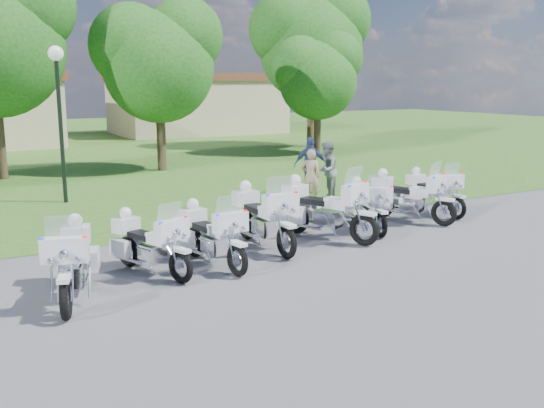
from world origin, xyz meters
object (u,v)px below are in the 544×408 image
motorcycle_5 (366,204)px  lamp_post (58,87)px  motorcycle_1 (148,242)px  motorcycle_6 (408,195)px  bystander_c (311,166)px  motorcycle_0 (72,260)px  bystander_a (311,177)px  bystander_b (326,171)px  motorcycle_7 (433,191)px  motorcycle_4 (323,207)px  motorcycle_3 (262,216)px  motorcycle_2 (211,234)px

motorcycle_5 → lamp_post: bearing=-34.7°
motorcycle_1 → motorcycle_6: 7.31m
motorcycle_1 → motorcycle_6: (7.24, 1.00, 0.06)m
bystander_c → lamp_post: bearing=12.0°
motorcycle_0 → motorcycle_6: (8.77, 1.68, 0.01)m
motorcycle_0 → lamp_post: (1.48, 8.52, 2.76)m
motorcycle_1 → motorcycle_5: motorcycle_5 is taller
motorcycle_0 → motorcycle_6: 8.92m
lamp_post → bystander_c: lamp_post is taller
motorcycle_0 → motorcycle_5: motorcycle_0 is taller
bystander_a → bystander_b: 0.85m
motorcycle_5 → motorcycle_7: motorcycle_7 is taller
motorcycle_4 → bystander_b: (2.76, 3.93, 0.16)m
motorcycle_3 → bystander_a: (3.57, 3.58, 0.10)m
motorcycle_7 → bystander_c: 4.35m
bystander_c → motorcycle_0: bearing=65.3°
motorcycle_0 → lamp_post: 9.07m
motorcycle_1 → bystander_c: size_ratio=1.13×
motorcycle_4 → lamp_post: lamp_post is taller
motorcycle_3 → lamp_post: (-2.78, 7.24, 2.72)m
motorcycle_4 → lamp_post: 8.90m
motorcycle_4 → motorcycle_7: 4.23m
motorcycle_0 → motorcycle_5: size_ratio=1.07×
lamp_post → motorcycle_5: bearing=-50.4°
motorcycle_2 → motorcycle_4: motorcycle_4 is taller
motorcycle_6 → lamp_post: (-7.29, 6.84, 2.74)m
motorcycle_4 → lamp_post: size_ratio=0.53×
motorcycle_4 → bystander_a: 4.12m
motorcycle_6 → motorcycle_7: size_ratio=1.03×
motorcycle_2 → motorcycle_5: (4.52, 0.90, -0.01)m
motorcycle_3 → motorcycle_5: size_ratio=1.17×
motorcycle_0 → lamp_post: bearing=-82.3°
motorcycle_2 → bystander_c: size_ratio=1.22×
motorcycle_0 → motorcycle_6: size_ratio=1.01×
motorcycle_6 → motorcycle_0: bearing=-12.0°
motorcycle_1 → bystander_c: 9.05m
motorcycle_6 → bystander_c: bearing=-111.9°
motorcycle_4 → motorcycle_7: bearing=168.4°
motorcycle_6 → bystander_c: size_ratio=1.23×
motorcycle_0 → motorcycle_1: motorcycle_0 is taller
motorcycle_2 → bystander_b: (5.85, 4.58, 0.25)m
motorcycle_1 → bystander_b: (7.09, 4.50, 0.28)m
motorcycle_7 → bystander_c: bystander_c is taller
motorcycle_1 → motorcycle_4: (4.33, 0.57, 0.12)m
motorcycle_7 → bystander_b: 3.42m
motorcycle_2 → bystander_a: (5.07, 4.26, 0.17)m
motorcycle_0 → motorcycle_1: 1.67m
lamp_post → bystander_a: lamp_post is taller
bystander_b → bystander_c: 1.02m
motorcycle_2 → bystander_a: 6.62m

